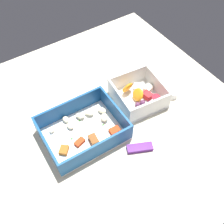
{
  "coord_description": "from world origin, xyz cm",
  "views": [
    {
      "loc": [
        23.6,
        39.45,
        64.5
      ],
      "look_at": [
        -1.92,
        0.74,
        4.0
      ],
      "focal_mm": 41.92,
      "sensor_mm": 36.0,
      "label": 1
    }
  ],
  "objects_px": {
    "pasta_container": "(84,130)",
    "candy_bar": "(140,148)",
    "fruit_bowl": "(139,95)",
    "paper_cup_liner": "(173,94)"
  },
  "relations": [
    {
      "from": "pasta_container",
      "to": "paper_cup_liner",
      "type": "distance_m",
      "value": 0.3
    },
    {
      "from": "pasta_container",
      "to": "candy_bar",
      "type": "relative_size",
      "value": 3.16
    },
    {
      "from": "fruit_bowl",
      "to": "paper_cup_liner",
      "type": "xyz_separation_m",
      "value": [
        -0.1,
        0.05,
        -0.01
      ]
    },
    {
      "from": "pasta_container",
      "to": "fruit_bowl",
      "type": "bearing_deg",
      "value": -173.87
    },
    {
      "from": "pasta_container",
      "to": "fruit_bowl",
      "type": "relative_size",
      "value": 1.42
    },
    {
      "from": "fruit_bowl",
      "to": "paper_cup_liner",
      "type": "height_order",
      "value": "fruit_bowl"
    },
    {
      "from": "candy_bar",
      "to": "paper_cup_liner",
      "type": "relative_size",
      "value": 2.17
    },
    {
      "from": "pasta_container",
      "to": "candy_bar",
      "type": "xyz_separation_m",
      "value": [
        -0.1,
        0.13,
        -0.01
      ]
    },
    {
      "from": "fruit_bowl",
      "to": "candy_bar",
      "type": "height_order",
      "value": "fruit_bowl"
    },
    {
      "from": "candy_bar",
      "to": "paper_cup_liner",
      "type": "xyz_separation_m",
      "value": [
        -0.2,
        -0.1,
        0.0
      ]
    }
  ]
}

